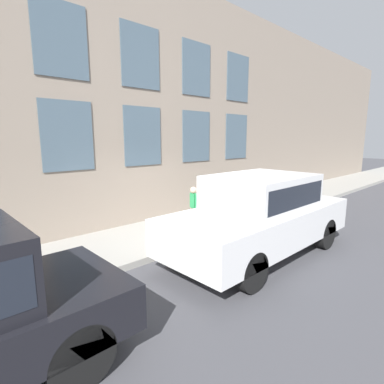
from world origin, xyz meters
name	(u,v)px	position (x,y,z in m)	size (l,w,h in m)	color
ground_plane	(201,245)	(0.00, 0.00, 0.00)	(80.00, 80.00, 0.00)	#47474C
sidewalk	(170,232)	(1.23, 0.00, 0.08)	(2.47, 60.00, 0.15)	#9E9B93
building_facade	(139,102)	(2.61, 0.00, 3.76)	(0.33, 40.00, 7.51)	gray
fire_hydrant	(190,222)	(0.50, -0.11, 0.50)	(0.31, 0.43, 0.69)	red
person	(193,203)	(0.97, -0.67, 0.86)	(0.29, 0.19, 1.18)	#998466
parked_car_white_near	(261,212)	(-1.37, -0.57, 1.03)	(1.99, 5.02, 1.90)	black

